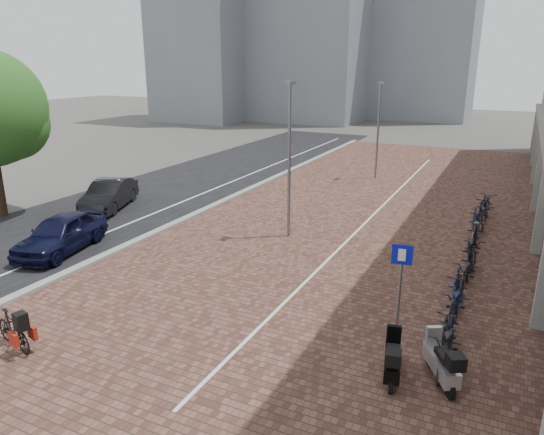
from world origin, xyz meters
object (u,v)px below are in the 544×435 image
at_px(car_navy, 61,233).
at_px(parking_sign, 401,275).
at_px(car_dark, 109,195).
at_px(scooter_front, 442,361).
at_px(scooter_mid, 393,358).
at_px(hero_bike, 13,329).

distance_m(car_navy, parking_sign, 12.51).
bearing_deg(car_dark, scooter_front, -45.43).
bearing_deg(scooter_mid, hero_bike, -173.98).
distance_m(car_dark, scooter_front, 17.81).
bearing_deg(car_dark, parking_sign, -41.96).
xyz_separation_m(car_navy, car_dark, (-2.47, 5.10, -0.02)).
height_order(hero_bike, scooter_front, hero_bike).
bearing_deg(hero_bike, car_dark, 46.15).
xyz_separation_m(car_navy, parking_sign, (12.47, -0.51, 0.95)).
distance_m(car_navy, scooter_mid, 13.04).
xyz_separation_m(car_dark, scooter_mid, (15.27, -7.58, -0.16)).
bearing_deg(scooter_front, scooter_mid, 168.24).
distance_m(car_dark, scooter_mid, 17.05).
distance_m(scooter_front, parking_sign, 2.39).
distance_m(car_navy, car_dark, 5.67).
xyz_separation_m(hero_bike, scooter_front, (9.61, 3.12, 0.05)).
bearing_deg(hero_bike, car_navy, 51.89).
height_order(hero_bike, scooter_mid, hero_bike).
height_order(car_navy, car_dark, car_navy).
bearing_deg(car_navy, hero_bike, -63.14).
bearing_deg(car_navy, parking_sign, -13.85).
height_order(hero_bike, parking_sign, parking_sign).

